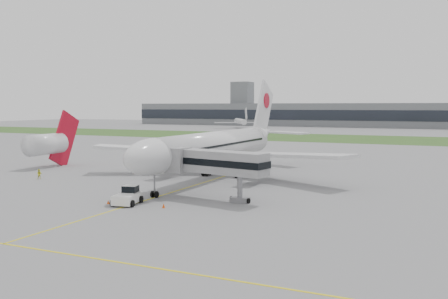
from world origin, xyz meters
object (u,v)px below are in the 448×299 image
at_px(pushback_tug, 128,196).
at_px(jet_bridge, 213,162).
at_px(ground_crew_near, 132,196).
at_px(neighbor_aircraft, 48,144).
at_px(airliner, 218,145).

relative_size(pushback_tug, jet_bridge, 0.32).
xyz_separation_m(jet_bridge, ground_crew_near, (-8.26, -6.52, -4.04)).
bearing_deg(neighbor_aircraft, ground_crew_near, -36.76).
xyz_separation_m(airliner, jet_bridge, (7.95, -18.02, -0.68)).
relative_size(pushback_tug, ground_crew_near, 2.55).
relative_size(ground_crew_near, neighbor_aircraft, 0.13).
bearing_deg(jet_bridge, ground_crew_near, -130.29).
distance_m(airliner, jet_bridge, 19.71).
height_order(jet_bridge, ground_crew_near, jet_bridge).
height_order(airliner, neighbor_aircraft, airliner).
relative_size(jet_bridge, neighbor_aircraft, 0.99).
bearing_deg(pushback_tug, ground_crew_near, 37.39).
xyz_separation_m(airliner, neighbor_aircraft, (-37.59, -0.38, -0.84)).
height_order(airliner, ground_crew_near, airliner).
bearing_deg(ground_crew_near, jet_bridge, -136.85).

